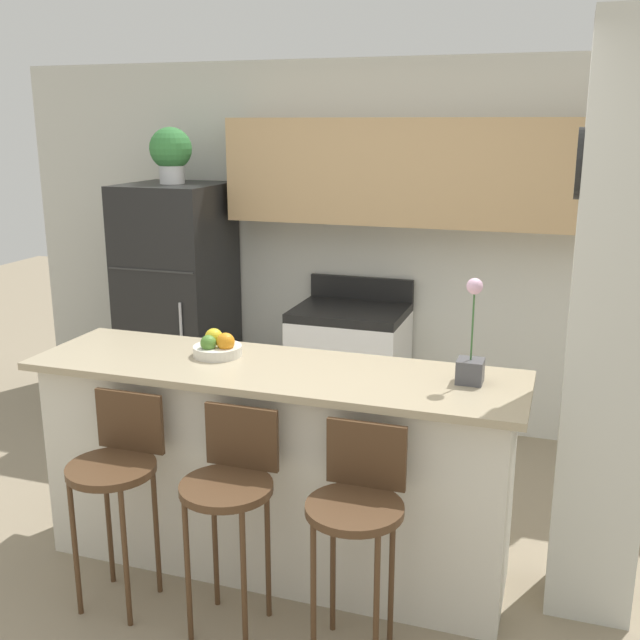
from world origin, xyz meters
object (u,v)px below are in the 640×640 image
Objects in this scene: bar_stool_right at (357,508)px; stove_range at (350,371)px; bar_stool_mid at (231,487)px; orchid_vase at (471,354)px; bar_stool_left at (117,468)px; fruit_bowl at (217,347)px; refrigerator at (178,303)px; potted_plant_on_fridge at (171,152)px; trash_bin at (237,411)px.

stove_range is at bearing 107.03° from bar_stool_right.
orchid_vase is at bearing 31.92° from bar_stool_mid.
fruit_bowl is at bearing 67.73° from bar_stool_left.
fruit_bowl is (0.23, 0.56, 0.42)m from bar_stool_left.
bar_stool_right is 2.07× the size of orchid_vase.
refrigerator is at bearing 124.93° from fruit_bowl.
stove_range is at bearing 2.65° from refrigerator.
potted_plant_on_fridge is 1.85m from trash_bin.
stove_range is at bearing 82.35° from fruit_bowl.
bar_stool_right reaches higher than trash_bin.
bar_stool_left is 1.64m from orchid_vase.
potted_plant_on_fridge is at bearing 123.56° from bar_stool_mid.
potted_plant_on_fridge is (-1.94, 2.09, 1.28)m from bar_stool_right.
bar_stool_mid reaches higher than trash_bin.
orchid_vase is at bearing 58.17° from bar_stool_right.
bar_stool_left is at bearing 180.00° from bar_stool_mid.
potted_plant_on_fridge is at bearing 155.65° from trash_bin.
refrigerator is at bearing 132.83° from bar_stool_right.
fruit_bowl is at bearing 147.12° from bar_stool_right.
trash_bin is at bearing 143.50° from orchid_vase.
potted_plant_on_fridge is 2.05m from fruit_bowl.
trash_bin is (-1.73, 1.28, -0.97)m from orchid_vase.
orchid_vase is at bearing -33.81° from refrigerator.
fruit_bowl is (-0.32, 0.56, 0.42)m from bar_stool_mid.
fruit_bowl is (1.07, -1.53, -0.86)m from potted_plant_on_fridge.
stove_range is at bearing 122.32° from orchid_vase.
fruit_bowl is (-0.87, 0.56, 0.42)m from bar_stool_right.
trash_bin is at bearing -156.67° from stove_range.
potted_plant_on_fridge is at bearing -177.36° from stove_range.
bar_stool_mid is 1.00× the size of bar_stool_right.
bar_stool_left is at bearing -112.27° from fruit_bowl.
potted_plant_on_fridge reaches higher than refrigerator.
bar_stool_right is at bearing -53.10° from trash_bin.
trash_bin is (-0.83, 1.84, -0.46)m from bar_stool_mid.
bar_stool_mid is (0.11, -2.15, 0.19)m from stove_range.
refrigerator is at bearing 155.66° from trash_bin.
orchid_vase reaches higher than fruit_bowl.
bar_stool_mid is at bearing -60.37° from fruit_bowl.
refrigerator reaches higher than stove_range.
refrigerator is 2.52m from bar_stool_mid.
refrigerator is 1.88m from fruit_bowl.
bar_stool_mid is 0.55m from bar_stool_right.
fruit_bowl is (1.07, -1.53, 0.22)m from refrigerator.
potted_plant_on_fridge is at bearing 115.68° from refrigerator.
bar_stool_left is (0.84, -2.09, -0.21)m from refrigerator.
potted_plant_on_fridge is at bearing 146.19° from orchid_vase.
refrigerator reaches higher than fruit_bowl.
bar_stool_left is at bearing -81.39° from trash_bin.
refrigerator is 4.46× the size of potted_plant_on_fridge.
stove_range is 4.50× the size of fruit_bowl.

